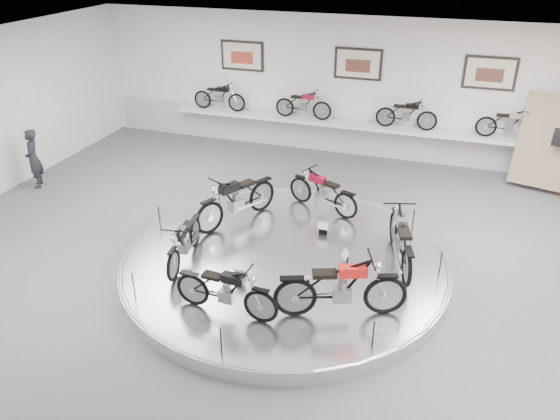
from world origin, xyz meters
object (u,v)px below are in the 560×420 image
(bike_e, at_px, (226,290))
(visitor, at_px, (33,159))
(display_platform, at_px, (284,263))
(bike_a, at_px, (401,238))
(bike_c, at_px, (236,199))
(shelf, at_px, (352,125))
(bike_f, at_px, (341,287))
(bike_b, at_px, (323,191))
(bike_d, at_px, (184,241))

(bike_e, distance_m, visitor, 7.96)
(display_platform, relative_size, bike_a, 3.52)
(bike_c, distance_m, bike_e, 3.25)
(bike_c, bearing_deg, shelf, -168.28)
(shelf, xyz_separation_m, bike_a, (2.16, -5.90, -0.16))
(shelf, bearing_deg, bike_f, -79.65)
(bike_b, xyz_separation_m, bike_c, (-1.64, -1.13, 0.08))
(bike_a, distance_m, visitor, 9.64)
(bike_a, xyz_separation_m, bike_f, (-0.73, -1.94, 0.02))
(bike_c, bearing_deg, display_platform, 80.44)
(bike_b, height_order, bike_f, bike_f)
(bike_a, relative_size, visitor, 1.17)
(bike_a, height_order, bike_e, bike_a)
(shelf, relative_size, bike_c, 5.83)
(display_platform, distance_m, bike_f, 2.14)
(display_platform, height_order, bike_a, bike_a)
(bike_a, bearing_deg, bike_d, 91.29)
(bike_b, relative_size, bike_e, 1.01)
(bike_c, xyz_separation_m, visitor, (-5.95, 0.67, -0.08))
(shelf, height_order, bike_b, bike_b)
(display_platform, relative_size, shelf, 0.58)
(bike_c, relative_size, visitor, 1.21)
(visitor, bearing_deg, bike_e, 27.50)
(bike_a, distance_m, bike_b, 2.60)
(bike_a, xyz_separation_m, bike_d, (-3.93, -1.27, -0.08))
(display_platform, distance_m, bike_a, 2.32)
(display_platform, relative_size, bike_c, 3.39)
(bike_b, xyz_separation_m, bike_d, (-1.96, -2.97, -0.02))
(bike_b, xyz_separation_m, bike_f, (1.24, -3.64, 0.08))
(display_platform, distance_m, visitor, 7.63)
(bike_a, bearing_deg, shelf, 3.44)
(display_platform, distance_m, bike_c, 1.93)
(display_platform, xyz_separation_m, bike_d, (-1.77, -0.77, 0.60))
(bike_b, bearing_deg, bike_f, 130.94)
(display_platform, relative_size, visitor, 4.11)
(bike_b, height_order, bike_d, bike_b)
(bike_e, bearing_deg, bike_f, 20.32)
(bike_a, xyz_separation_m, visitor, (-9.56, 1.24, -0.06))
(bike_c, distance_m, bike_f, 3.82)
(shelf, bearing_deg, bike_a, -69.90)
(bike_a, height_order, bike_b, bike_a)
(bike_a, distance_m, bike_d, 4.13)
(bike_b, distance_m, bike_d, 3.56)
(shelf, xyz_separation_m, bike_d, (-1.77, -7.17, -0.25))
(display_platform, relative_size, bike_d, 4.14)
(bike_e, bearing_deg, bike_c, 112.47)
(shelf, distance_m, bike_e, 8.40)
(bike_b, bearing_deg, visitor, 25.64)
(bike_c, distance_m, visitor, 5.99)
(visitor, bearing_deg, bike_a, 48.10)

